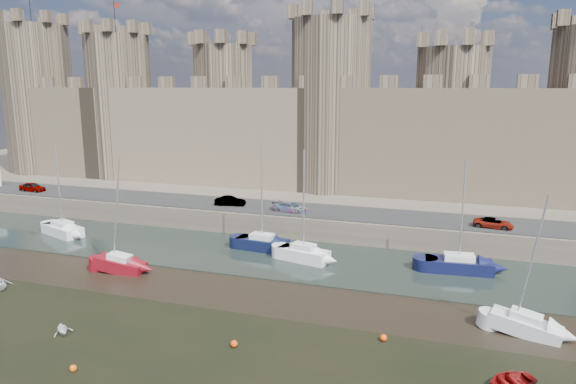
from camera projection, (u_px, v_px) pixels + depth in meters
name	position (u px, v px, depth m)	size (l,w,h in m)	color
ground	(98.00, 382.00, 29.61)	(160.00, 160.00, 0.00)	black
water_channel	(253.00, 254.00, 51.95)	(160.00, 12.00, 0.08)	black
quay	(333.00, 181.00, 85.22)	(160.00, 60.00, 2.50)	#4C443A
road	(284.00, 208.00, 60.75)	(160.00, 7.00, 0.10)	black
castle	(311.00, 123.00, 72.13)	(108.50, 11.00, 29.00)	#42382B
car_0	(32.00, 187.00, 70.39)	(1.52, 3.78, 1.29)	gray
car_1	(230.00, 201.00, 61.99)	(1.28, 3.66, 1.21)	gray
car_2	(290.00, 207.00, 58.94)	(1.66, 4.08, 1.18)	gray
car_3	(493.00, 223.00, 52.27)	(1.79, 3.89, 1.08)	gray
sailboat_0	(63.00, 229.00, 58.33)	(5.93, 3.92, 10.34)	silver
sailboat_1	(262.00, 243.00, 53.16)	(5.52, 2.50, 10.78)	black
sailboat_2	(303.00, 253.00, 49.77)	(5.36, 3.10, 10.87)	white
sailboat_3	(459.00, 264.00, 46.87)	(6.13, 2.81, 10.43)	black
sailboat_4	(120.00, 264.00, 47.03)	(4.66, 2.06, 10.65)	maroon
sailboat_5	(526.00, 324.00, 35.18)	(4.87, 2.76, 9.91)	silver
dinghy_3	(62.00, 329.00, 35.15)	(1.27, 0.77, 1.47)	white
dinghy_4	(511.00, 382.00, 29.07)	(2.19, 0.64, 3.07)	maroon
buoy_1	(234.00, 344.00, 33.51)	(0.47, 0.47, 0.47)	#F74B0A
buoy_3	(383.00, 338.00, 34.29)	(0.48, 0.48, 0.48)	#FF490B
buoy_4	(73.00, 368.00, 30.65)	(0.42, 0.42, 0.42)	#EC590A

